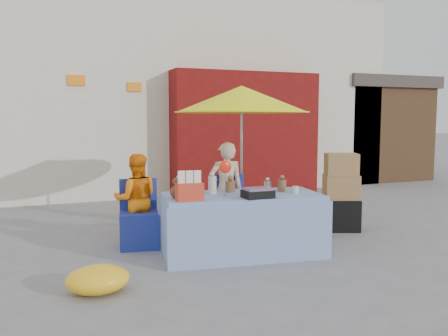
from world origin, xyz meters
name	(u,v)px	position (x,y,z in m)	size (l,w,h in m)	color
ground	(223,259)	(0.00, 0.00, 0.00)	(80.00, 80.00, 0.00)	slate
backdrop	(135,62)	(0.52, 7.52, 3.10)	(14.00, 8.00, 7.80)	silver
market_table	(242,224)	(0.29, 0.10, 0.38)	(2.01, 1.14, 1.15)	#8DABE2
chair_left	(139,227)	(-0.78, 0.91, 0.26)	(0.56, 0.55, 0.85)	navy
chair_right	(230,219)	(0.47, 0.91, 0.26)	(0.56, 0.55, 0.85)	navy
vendor_orange	(136,199)	(-0.79, 1.04, 0.59)	(0.57, 0.45, 1.18)	orange
vendor_beige	(226,189)	(0.46, 1.04, 0.65)	(0.48, 0.31, 1.31)	beige
umbrella	(242,100)	(0.76, 1.19, 1.89)	(1.90, 1.90, 2.09)	gray
box_stack	(341,195)	(2.14, 0.72, 0.52)	(0.63, 0.58, 1.13)	black
tarp_bundle	(98,279)	(-1.48, -0.56, 0.13)	(0.59, 0.47, 0.27)	yellow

